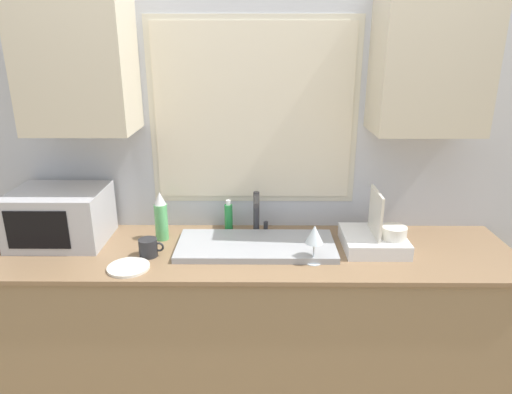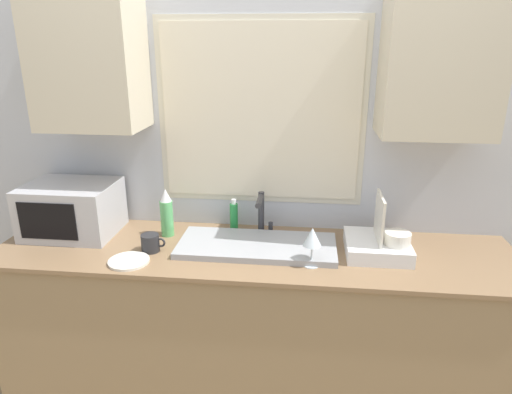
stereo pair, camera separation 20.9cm
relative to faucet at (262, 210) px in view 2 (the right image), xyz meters
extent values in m
cube|color=#8C7251|center=(-0.02, -0.18, -0.61)|extent=(2.50, 0.61, 0.90)
cube|color=#846647|center=(-0.02, -0.18, -0.15)|extent=(2.53, 0.64, 0.02)
cube|color=silver|center=(-0.02, 0.15, 0.24)|extent=(6.00, 0.06, 2.60)
cube|color=beige|center=(-0.02, 0.12, 0.48)|extent=(1.06, 0.01, 0.94)
cube|color=beige|center=(-0.02, 0.12, 0.48)|extent=(1.00, 0.01, 0.88)
cube|color=beige|center=(-0.82, -0.04, 0.74)|extent=(0.49, 0.32, 0.65)
cube|color=beige|center=(0.78, -0.04, 0.74)|extent=(0.49, 0.32, 0.65)
cube|color=#9EA0A5|center=(0.00, -0.17, -0.12)|extent=(0.76, 0.34, 0.03)
cylinder|color=#333338|center=(0.00, 0.03, -0.02)|extent=(0.03, 0.03, 0.22)
cylinder|color=#333338|center=(0.00, -0.06, 0.07)|extent=(0.03, 0.17, 0.03)
cylinder|color=#333338|center=(0.05, 0.03, -0.11)|extent=(0.02, 0.02, 0.06)
cube|color=#B2B2B7|center=(-0.98, -0.09, 0.00)|extent=(0.45, 0.35, 0.27)
cube|color=black|center=(-1.02, -0.26, 0.00)|extent=(0.29, 0.01, 0.19)
cube|color=white|center=(0.57, -0.16, -0.10)|extent=(0.30, 0.31, 0.07)
cube|color=silver|center=(0.57, -0.16, 0.04)|extent=(0.01, 0.22, 0.22)
cylinder|color=silver|center=(0.65, -0.20, -0.04)|extent=(0.12, 0.12, 0.06)
cylinder|color=#59B266|center=(-0.48, -0.06, -0.04)|extent=(0.07, 0.07, 0.19)
cone|color=silver|center=(-0.48, -0.06, 0.09)|extent=(0.06, 0.06, 0.07)
cylinder|color=#268C3F|center=(-0.15, 0.04, -0.06)|extent=(0.04, 0.04, 0.15)
cylinder|color=white|center=(-0.15, 0.04, 0.03)|extent=(0.02, 0.02, 0.03)
cylinder|color=#262628|center=(-0.51, -0.26, -0.09)|extent=(0.09, 0.09, 0.09)
torus|color=#262628|center=(-0.46, -0.26, -0.09)|extent=(0.05, 0.01, 0.05)
cylinder|color=silver|center=(0.26, -0.32, -0.13)|extent=(0.08, 0.08, 0.00)
cylinder|color=silver|center=(0.26, -0.32, -0.08)|extent=(0.01, 0.01, 0.09)
cone|color=silver|center=(0.26, -0.32, 0.01)|extent=(0.08, 0.08, 0.08)
cylinder|color=silver|center=(-0.57, -0.38, -0.13)|extent=(0.19, 0.19, 0.01)
camera|label=1|loc=(0.01, -2.19, 0.83)|focal=32.00mm
camera|label=2|loc=(0.22, -2.18, 0.83)|focal=32.00mm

